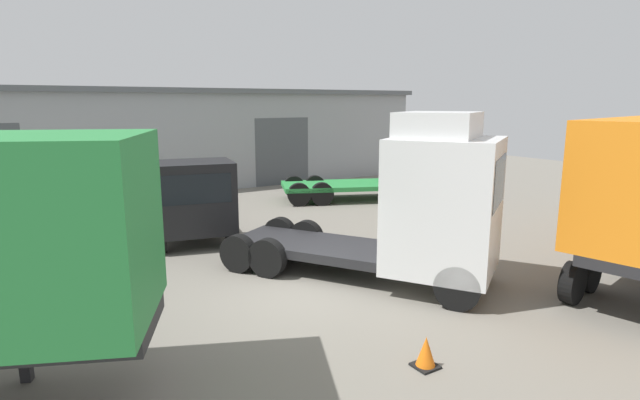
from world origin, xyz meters
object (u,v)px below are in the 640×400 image
at_px(tractor_unit_white, 421,207).
at_px(traffic_cone, 426,353).
at_px(flatbed_truck_black, 191,200).
at_px(flatbed_truck_white, 392,171).

distance_m(tractor_unit_white, traffic_cone, 4.32).
height_order(flatbed_truck_black, flatbed_truck_white, flatbed_truck_white).
relative_size(flatbed_truck_white, traffic_cone, 13.42).
bearing_deg(flatbed_truck_black, flatbed_truck_white, 111.54).
distance_m(tractor_unit_white, flatbed_truck_white, 11.22).
height_order(tractor_unit_white, flatbed_truck_black, tractor_unit_white).
bearing_deg(flatbed_truck_black, tractor_unit_white, 36.55).
bearing_deg(tractor_unit_white, traffic_cone, -73.71).
xyz_separation_m(tractor_unit_white, flatbed_truck_black, (-3.34, 7.26, -0.70)).
xyz_separation_m(tractor_unit_white, flatbed_truck_white, (6.70, 8.98, -0.66)).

